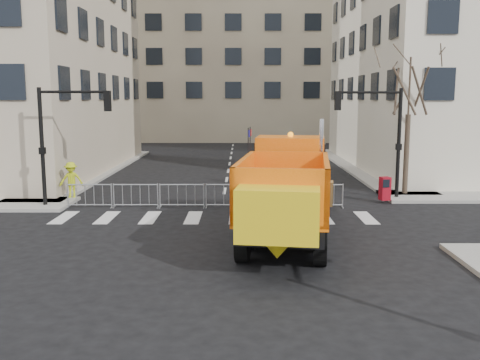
{
  "coord_description": "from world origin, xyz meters",
  "views": [
    {
      "loc": [
        0.91,
        -16.25,
        4.93
      ],
      "look_at": [
        0.85,
        2.5,
        2.05
      ],
      "focal_mm": 40.0,
      "sensor_mm": 36.0,
      "label": 1
    }
  ],
  "objects_px": {
    "cop_b": "(303,192)",
    "worker": "(71,180)",
    "plow_truck": "(287,188)",
    "cop_a": "(315,191)",
    "newspaper_box": "(385,189)",
    "cop_c": "(308,192)"
  },
  "relations": [
    {
      "from": "plow_truck",
      "to": "cop_a",
      "type": "xyz_separation_m",
      "value": [
        1.62,
        4.74,
        -0.93
      ]
    },
    {
      "from": "cop_a",
      "to": "cop_c",
      "type": "relative_size",
      "value": 1.01
    },
    {
      "from": "newspaper_box",
      "to": "plow_truck",
      "type": "bearing_deg",
      "value": -140.94
    },
    {
      "from": "cop_b",
      "to": "worker",
      "type": "relative_size",
      "value": 1.12
    },
    {
      "from": "cop_a",
      "to": "worker",
      "type": "height_order",
      "value": "worker"
    },
    {
      "from": "cop_b",
      "to": "newspaper_box",
      "type": "bearing_deg",
      "value": -156.41
    },
    {
      "from": "cop_b",
      "to": "newspaper_box",
      "type": "xyz_separation_m",
      "value": [
        4.16,
        2.57,
        -0.27
      ]
    },
    {
      "from": "cop_a",
      "to": "worker",
      "type": "distance_m",
      "value": 11.74
    },
    {
      "from": "plow_truck",
      "to": "cop_b",
      "type": "distance_m",
      "value": 4.48
    },
    {
      "from": "cop_b",
      "to": "worker",
      "type": "height_order",
      "value": "cop_b"
    },
    {
      "from": "cop_b",
      "to": "worker",
      "type": "distance_m",
      "value": 11.34
    },
    {
      "from": "cop_c",
      "to": "newspaper_box",
      "type": "distance_m",
      "value": 4.49
    },
    {
      "from": "plow_truck",
      "to": "cop_a",
      "type": "bearing_deg",
      "value": -10.97
    },
    {
      "from": "plow_truck",
      "to": "worker",
      "type": "height_order",
      "value": "plow_truck"
    },
    {
      "from": "plow_truck",
      "to": "worker",
      "type": "distance_m",
      "value": 12.34
    },
    {
      "from": "cop_a",
      "to": "cop_b",
      "type": "distance_m",
      "value": 0.73
    },
    {
      "from": "cop_b",
      "to": "newspaper_box",
      "type": "relative_size",
      "value": 1.76
    },
    {
      "from": "cop_b",
      "to": "cop_c",
      "type": "distance_m",
      "value": 0.44
    },
    {
      "from": "cop_a",
      "to": "worker",
      "type": "relative_size",
      "value": 1.07
    },
    {
      "from": "plow_truck",
      "to": "cop_c",
      "type": "xyz_separation_m",
      "value": [
        1.33,
        4.61,
        -0.94
      ]
    },
    {
      "from": "plow_truck",
      "to": "newspaper_box",
      "type": "distance_m",
      "value": 8.68
    },
    {
      "from": "plow_truck",
      "to": "newspaper_box",
      "type": "height_order",
      "value": "plow_truck"
    }
  ]
}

